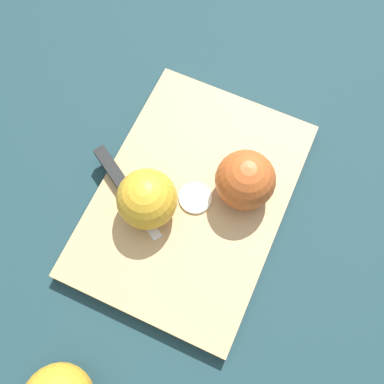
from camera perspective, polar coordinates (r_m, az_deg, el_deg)
ground_plane at (r=0.68m, az=0.00°, el=-1.25°), size 4.00×4.00×0.00m
cutting_board at (r=0.67m, az=0.00°, el=-0.93°), size 0.39×0.29×0.02m
apple_half_left at (r=0.63m, az=6.81°, el=1.52°), size 0.09×0.09×0.09m
apple_half_right at (r=0.62m, az=-5.71°, el=-0.89°), size 0.08×0.08×0.08m
knife at (r=0.67m, az=-9.66°, el=2.20°), size 0.09×0.15×0.02m
apple_slice at (r=0.65m, az=0.31°, el=-0.99°), size 0.05×0.05×0.00m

